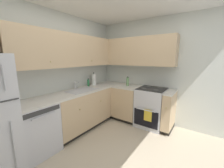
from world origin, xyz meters
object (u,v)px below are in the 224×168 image
paper_towel_roll (94,80)px  oil_bottle (128,82)px  dishwasher (36,129)px  soap_bottle (88,83)px  oven_range (151,107)px

paper_towel_roll → oil_bottle: (0.42, -0.77, -0.03)m
dishwasher → soap_bottle: bearing=7.1°
dishwasher → paper_towel_roll: (1.63, 0.16, 0.61)m
dishwasher → soap_bottle: (1.45, 0.18, 0.55)m
dishwasher → oven_range: size_ratio=0.82×
oven_range → paper_towel_roll: 1.59m
soap_bottle → paper_towel_roll: size_ratio=0.56×
oil_bottle → paper_towel_roll: bearing=118.3°
paper_towel_roll → oil_bottle: paper_towel_roll is taller
dishwasher → oil_bottle: oil_bottle is taller
paper_towel_roll → dishwasher: bearing=-174.4°
soap_bottle → oil_bottle: oil_bottle is taller
dishwasher → paper_towel_roll: 1.75m
soap_bottle → dishwasher: bearing=-172.9°
oil_bottle → dishwasher: bearing=163.3°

